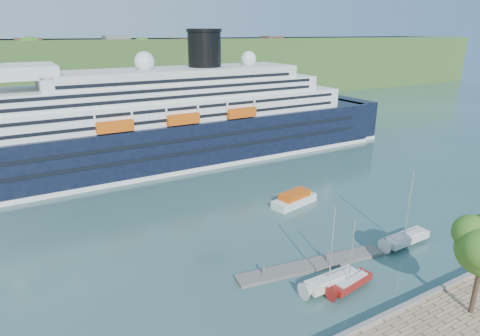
% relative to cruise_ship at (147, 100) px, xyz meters
% --- Properties ---
extents(ground, '(400.00, 400.00, 0.00)m').
position_rel_cruise_ship_xyz_m(ground, '(4.75, -57.79, -13.64)').
color(ground, '#2A4B49').
rests_on(ground, ground).
extents(far_hillside, '(400.00, 50.00, 24.00)m').
position_rel_cruise_ship_xyz_m(far_hillside, '(4.75, 87.21, -1.64)').
color(far_hillside, '#385A24').
rests_on(far_hillside, ground).
extents(quay_coping, '(220.00, 0.50, 0.30)m').
position_rel_cruise_ship_xyz_m(quay_coping, '(4.75, -57.99, -12.49)').
color(quay_coping, slate).
rests_on(quay_coping, promenade).
extents(cruise_ship, '(121.48, 17.88, 27.27)m').
position_rel_cruise_ship_xyz_m(cruise_ship, '(0.00, 0.00, 0.00)').
color(cruise_ship, black).
rests_on(cruise_ship, ground).
extents(floating_pontoon, '(19.19, 5.13, 0.42)m').
position_rel_cruise_ship_xyz_m(floating_pontoon, '(4.32, -46.69, -13.43)').
color(floating_pontoon, slate).
rests_on(floating_pontoon, ground).
extents(sailboat_white_near, '(7.23, 2.09, 9.31)m').
position_rel_cruise_ship_xyz_m(sailboat_white_near, '(3.50, -51.05, -8.98)').
color(sailboat_white_near, silver).
rests_on(sailboat_white_near, ground).
extents(sailboat_red, '(6.35, 2.63, 7.96)m').
position_rel_cruise_ship_xyz_m(sailboat_red, '(5.14, -52.20, -9.66)').
color(sailboat_red, maroon).
rests_on(sailboat_red, ground).
extents(sailboat_white_far, '(7.69, 2.32, 9.87)m').
position_rel_cruise_ship_xyz_m(sailboat_white_far, '(18.30, -48.79, -8.70)').
color(sailboat_white_far, silver).
rests_on(sailboat_white_far, ground).
extents(tender_launch, '(8.50, 4.35, 2.24)m').
position_rel_cruise_ship_xyz_m(tender_launch, '(13.46, -31.17, -12.52)').
color(tender_launch, '#CC4D0C').
rests_on(tender_launch, ground).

